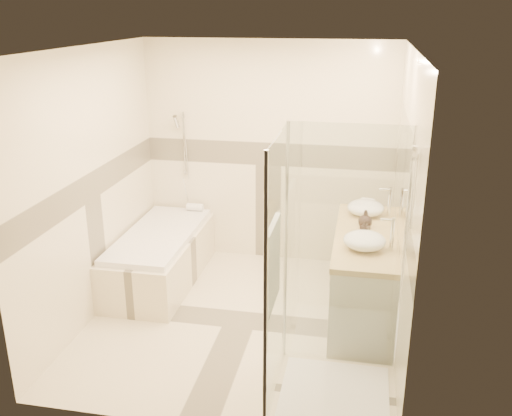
% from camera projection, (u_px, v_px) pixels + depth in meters
% --- Properties ---
extents(room, '(2.82, 3.02, 2.52)m').
position_uv_depth(room, '(246.00, 194.00, 5.01)').
color(room, beige).
rests_on(room, ground).
extents(bathtub, '(0.75, 1.70, 0.56)m').
position_uv_depth(bathtub, '(160.00, 254.00, 6.11)').
color(bathtub, beige).
rests_on(bathtub, ground).
extents(vanity, '(0.58, 1.62, 0.85)m').
position_uv_depth(vanity, '(364.00, 276.00, 5.36)').
color(vanity, silver).
rests_on(vanity, ground).
extents(shower_enclosure, '(0.96, 0.93, 2.04)m').
position_uv_depth(shower_enclosure, '(322.00, 338.00, 4.21)').
color(shower_enclosure, beige).
rests_on(shower_enclosure, ground).
extents(vessel_sink_near, '(0.37, 0.37, 0.15)m').
position_uv_depth(vessel_sink_near, '(366.00, 208.00, 5.67)').
color(vessel_sink_near, white).
rests_on(vessel_sink_near, vanity).
extents(vessel_sink_far, '(0.37, 0.37, 0.15)m').
position_uv_depth(vessel_sink_far, '(365.00, 241.00, 4.88)').
color(vessel_sink_far, white).
rests_on(vessel_sink_far, vanity).
extents(faucet_near, '(0.12, 0.03, 0.30)m').
position_uv_depth(faucet_near, '(389.00, 200.00, 5.60)').
color(faucet_near, silver).
rests_on(faucet_near, vanity).
extents(faucet_far, '(0.12, 0.03, 0.30)m').
position_uv_depth(faucet_far, '(391.00, 232.00, 4.81)').
color(faucet_far, silver).
rests_on(faucet_far, vanity).
extents(amenity_bottle_a, '(0.10, 0.10, 0.16)m').
position_uv_depth(amenity_bottle_a, '(365.00, 229.00, 5.12)').
color(amenity_bottle_a, black).
rests_on(amenity_bottle_a, vanity).
extents(amenity_bottle_b, '(0.16, 0.16, 0.17)m').
position_uv_depth(amenity_bottle_b, '(365.00, 219.00, 5.34)').
color(amenity_bottle_b, black).
rests_on(amenity_bottle_b, vanity).
extents(folded_towels, '(0.18, 0.25, 0.07)m').
position_uv_depth(folded_towels, '(366.00, 205.00, 5.87)').
color(folded_towels, white).
rests_on(folded_towels, vanity).
extents(rolled_towel, '(0.19, 0.09, 0.09)m').
position_uv_depth(rolled_towel, '(195.00, 207.00, 6.65)').
color(rolled_towel, white).
rests_on(rolled_towel, bathtub).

